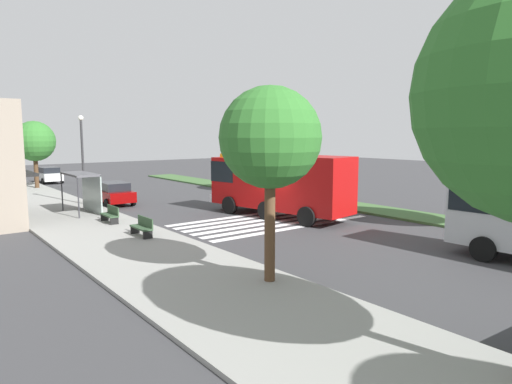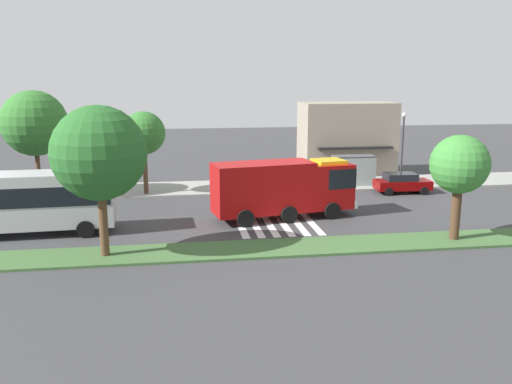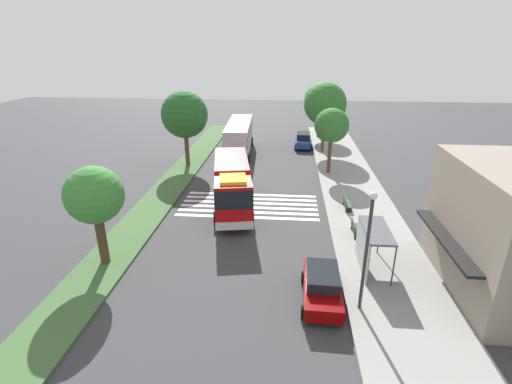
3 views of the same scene
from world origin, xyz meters
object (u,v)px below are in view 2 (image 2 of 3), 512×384
object	(u,v)px
transit_bus	(19,199)
median_tree_west	(460,165)
bus_stop_shelter	(355,165)
parked_car_mid	(402,183)
fire_truck	(287,186)
bench_west_of_shelter	(257,183)
sidewalk_tree_center	(144,133)
sidewalk_tree_west	(34,123)
median_tree_far_west	(99,153)
parked_car_west	(1,194)
street_lamp	(402,143)
bench_near_shelter	(307,181)

from	to	relation	value
transit_bus	median_tree_west	world-z (taller)	median_tree_west
bus_stop_shelter	parked_car_mid	bearing A→B (deg)	-42.93
fire_truck	transit_bus	distance (m)	16.23
bench_west_of_shelter	sidewalk_tree_center	xyz separation A→B (m)	(-8.80, -0.57, 4.23)
bench_west_of_shelter	sidewalk_tree_west	distance (m)	17.46
bus_stop_shelter	sidewalk_tree_west	bearing A→B (deg)	-178.64
bench_west_of_shelter	median_tree_far_west	distance (m)	18.90
parked_car_west	median_tree_far_west	size ratio (longest dim) A/B	0.57
parked_car_mid	transit_bus	xyz separation A→B (m)	(-26.72, -7.60, 1.33)
street_lamp	median_tree_far_west	world-z (taller)	median_tree_far_west
sidewalk_tree_center	parked_car_mid	bearing A→B (deg)	-6.26
bus_stop_shelter	bench_near_shelter	size ratio (longest dim) A/B	2.19
sidewalk_tree_west	median_tree_far_west	xyz separation A→B (m)	(6.54, -14.63, -0.28)
bench_near_shelter	sidewalk_tree_center	xyz separation A→B (m)	(-13.03, -0.57, 4.23)
bus_stop_shelter	bench_west_of_shelter	world-z (taller)	bus_stop_shelter
sidewalk_tree_west	sidewalk_tree_center	xyz separation A→B (m)	(7.89, -0.00, -0.86)
bus_stop_shelter	median_tree_far_west	size ratio (longest dim) A/B	0.46
bus_stop_shelter	sidewalk_tree_center	world-z (taller)	sidewalk_tree_center
transit_bus	street_lamp	size ratio (longest dim) A/B	1.78
fire_truck	street_lamp	xyz separation A→B (m)	(11.21, 7.87, 1.62)
street_lamp	median_tree_far_west	distance (m)	26.27
parked_car_mid	sidewalk_tree_west	distance (m)	28.42
parked_car_west	sidewalk_tree_west	size ratio (longest dim) A/B	0.55
bench_near_shelter	bench_west_of_shelter	world-z (taller)	same
parked_car_mid	sidewalk_tree_west	bearing A→B (deg)	177.33
parked_car_mid	sidewalk_tree_center	size ratio (longest dim) A/B	0.69
fire_truck	median_tree_far_west	world-z (taller)	median_tree_far_west
bus_stop_shelter	street_lamp	world-z (taller)	street_lamp
bus_stop_shelter	median_tree_far_west	distance (m)	24.12
bench_near_shelter	median_tree_west	xyz separation A→B (m)	(4.74, -15.21, 3.74)
fire_truck	bench_near_shelter	bearing A→B (deg)	58.03
median_tree_far_west	parked_car_mid	bearing A→B (deg)	30.19
bench_near_shelter	bench_west_of_shelter	distance (m)	4.22
fire_truck	street_lamp	distance (m)	13.79
sidewalk_tree_center	bench_near_shelter	bearing A→B (deg)	2.52
street_lamp	bus_stop_shelter	bearing A→B (deg)	164.79
transit_bus	sidewalk_tree_west	world-z (taller)	sidewalk_tree_west
bus_stop_shelter	street_lamp	size ratio (longest dim) A/B	0.58
transit_bus	median_tree_west	distance (m)	25.03
bus_stop_shelter	sidewalk_tree_center	bearing A→B (deg)	-178.01
bench_west_of_shelter	median_tree_west	world-z (taller)	median_tree_west
bench_near_shelter	bench_west_of_shelter	xyz separation A→B (m)	(-4.22, 0.00, 0.00)
parked_car_mid	median_tree_far_west	bearing A→B (deg)	-147.97
bench_west_of_shelter	sidewalk_tree_west	bearing A→B (deg)	-178.03
fire_truck	parked_car_mid	distance (m)	12.25
sidewalk_tree_west	median_tree_west	bearing A→B (deg)	-29.69
parked_car_west	parked_car_mid	distance (m)	30.04
street_lamp	sidewalk_tree_west	xyz separation A→B (m)	(-28.56, 0.40, 1.95)
bench_near_shelter	median_tree_far_west	xyz separation A→B (m)	(-14.37, -15.21, 4.81)
median_tree_west	parked_car_west	bearing A→B (deg)	155.89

